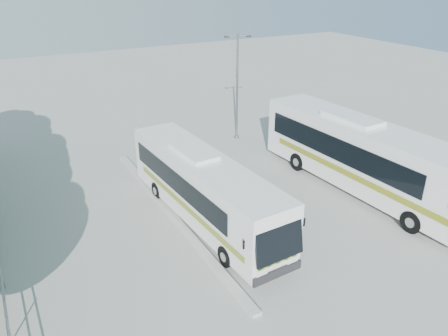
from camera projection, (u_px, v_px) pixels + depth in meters
ground at (230, 221)px, 21.16m from camera, size 100.00×100.00×0.00m
kerb_divider at (171, 213)px, 21.72m from camera, size 0.40×16.00×0.15m
coach_main at (204, 188)px, 20.61m from camera, size 3.00×11.56×3.18m
coach_adjacent at (364, 156)px, 23.35m from camera, size 3.43×13.58×3.73m
lamppost at (237, 83)px, 29.77m from camera, size 1.75×0.72×7.32m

